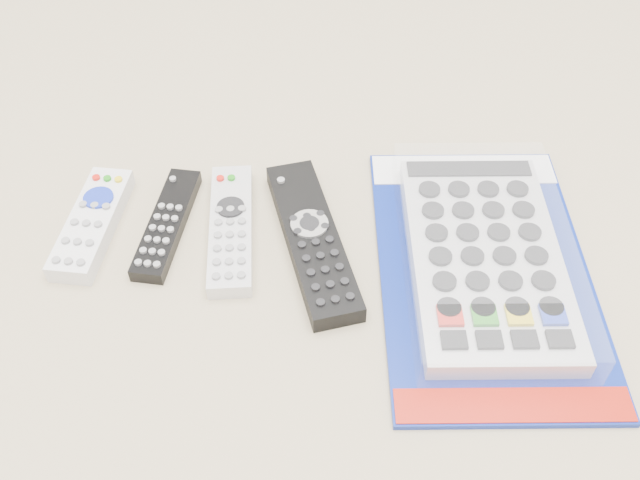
{
  "coord_description": "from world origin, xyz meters",
  "views": [
    {
      "loc": [
        0.0,
        -0.51,
        0.59
      ],
      "look_at": [
        0.03,
        0.01,
        0.01
      ],
      "focal_mm": 40.0,
      "sensor_mm": 36.0,
      "label": 1
    }
  ],
  "objects_px": {
    "remote_small_grey": "(92,223)",
    "jumbo_remote_packaged": "(486,255)",
    "remote_large_black": "(312,239)",
    "remote_slim_black": "(167,224)",
    "remote_silver_dvd": "(231,228)"
  },
  "relations": [
    {
      "from": "remote_large_black",
      "to": "remote_slim_black",
      "type": "bearing_deg",
      "value": 156.4
    },
    {
      "from": "remote_small_grey",
      "to": "remote_large_black",
      "type": "relative_size",
      "value": 0.7
    },
    {
      "from": "remote_small_grey",
      "to": "remote_slim_black",
      "type": "bearing_deg",
      "value": 7.69
    },
    {
      "from": "jumbo_remote_packaged",
      "to": "remote_large_black",
      "type": "bearing_deg",
      "value": 169.62
    },
    {
      "from": "remote_silver_dvd",
      "to": "remote_slim_black",
      "type": "bearing_deg",
      "value": 170.02
    },
    {
      "from": "remote_slim_black",
      "to": "remote_large_black",
      "type": "relative_size",
      "value": 0.71
    },
    {
      "from": "remote_slim_black",
      "to": "remote_silver_dvd",
      "type": "xyz_separation_m",
      "value": [
        0.07,
        -0.01,
        0.0
      ]
    },
    {
      "from": "remote_slim_black",
      "to": "remote_large_black",
      "type": "bearing_deg",
      "value": -0.9
    },
    {
      "from": "remote_slim_black",
      "to": "jumbo_remote_packaged",
      "type": "distance_m",
      "value": 0.35
    },
    {
      "from": "remote_slim_black",
      "to": "remote_silver_dvd",
      "type": "bearing_deg",
      "value": 1.94
    },
    {
      "from": "remote_slim_black",
      "to": "remote_large_black",
      "type": "height_order",
      "value": "remote_large_black"
    },
    {
      "from": "remote_large_black",
      "to": "jumbo_remote_packaged",
      "type": "distance_m",
      "value": 0.19
    },
    {
      "from": "remote_small_grey",
      "to": "jumbo_remote_packaged",
      "type": "relative_size",
      "value": 0.44
    },
    {
      "from": "remote_large_black",
      "to": "jumbo_remote_packaged",
      "type": "bearing_deg",
      "value": -24.3
    },
    {
      "from": "remote_small_grey",
      "to": "jumbo_remote_packaged",
      "type": "distance_m",
      "value": 0.43
    }
  ]
}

